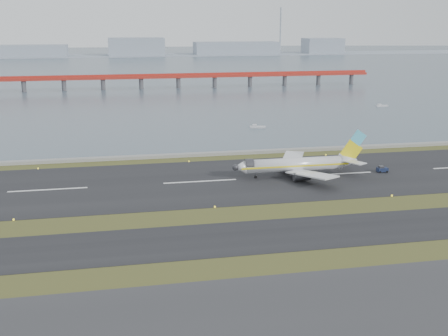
{
  "coord_description": "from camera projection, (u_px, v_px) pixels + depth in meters",
  "views": [
    {
      "loc": [
        -22.22,
        -115.51,
        42.49
      ],
      "look_at": [
        5.06,
        22.0,
        5.68
      ],
      "focal_mm": 45.0,
      "sensor_mm": 36.0,
      "label": 1
    }
  ],
  "objects": [
    {
      "name": "ground",
      "position": [
        221.0,
        218.0,
        124.56
      ],
      "size": [
        1000.0,
        1000.0,
        0.0
      ],
      "primitive_type": "plane",
      "color": "#2F4217",
      "rests_on": "ground"
    },
    {
      "name": "taxiway_strip",
      "position": [
        232.0,
        238.0,
        113.16
      ],
      "size": [
        1000.0,
        18.0,
        0.1
      ],
      "primitive_type": "cube",
      "color": "black",
      "rests_on": "ground"
    },
    {
      "name": "runway_strip",
      "position": [
        200.0,
        182.0,
        153.01
      ],
      "size": [
        1000.0,
        45.0,
        0.1
      ],
      "primitive_type": "cube",
      "color": "black",
      "rests_on": "ground"
    },
    {
      "name": "seawall",
      "position": [
        186.0,
        155.0,
        181.36
      ],
      "size": [
        1000.0,
        2.5,
        1.0
      ],
      "primitive_type": "cube",
      "color": "gray",
      "rests_on": "ground"
    },
    {
      "name": "bay_water",
      "position": [
        134.0,
        65.0,
        560.97
      ],
      "size": [
        1400.0,
        800.0,
        1.3
      ],
      "primitive_type": "cube",
      "color": "#404E5C",
      "rests_on": "ground"
    },
    {
      "name": "red_pier",
      "position": [
        178.0,
        77.0,
        363.65
      ],
      "size": [
        260.0,
        5.0,
        10.2
      ],
      "color": "#AA271D",
      "rests_on": "ground"
    },
    {
      "name": "far_shoreline",
      "position": [
        139.0,
        51.0,
        713.79
      ],
      "size": [
        1400.0,
        80.0,
        60.5
      ],
      "color": "#8A95A3",
      "rests_on": "ground"
    },
    {
      "name": "airliner",
      "position": [
        299.0,
        164.0,
        157.55
      ],
      "size": [
        38.52,
        32.89,
        12.8
      ],
      "color": "silver",
      "rests_on": "ground"
    },
    {
      "name": "pushback_tug",
      "position": [
        382.0,
        169.0,
        162.14
      ],
      "size": [
        3.11,
        1.88,
        1.97
      ],
      "rotation": [
        0.0,
        0.0,
        -0.02
      ],
      "color": "#151F3C",
      "rests_on": "ground"
    },
    {
      "name": "workboat_near",
      "position": [
        257.0,
        127.0,
        229.77
      ],
      "size": [
        6.68,
        3.48,
        1.55
      ],
      "rotation": [
        0.0,
        0.0,
        -0.24
      ],
      "color": "silver",
      "rests_on": "ground"
    },
    {
      "name": "workboat_far",
      "position": [
        382.0,
        106.0,
        287.3
      ],
      "size": [
        6.07,
        2.3,
        1.45
      ],
      "rotation": [
        0.0,
        0.0,
        -0.07
      ],
      "color": "silver",
      "rests_on": "ground"
    }
  ]
}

